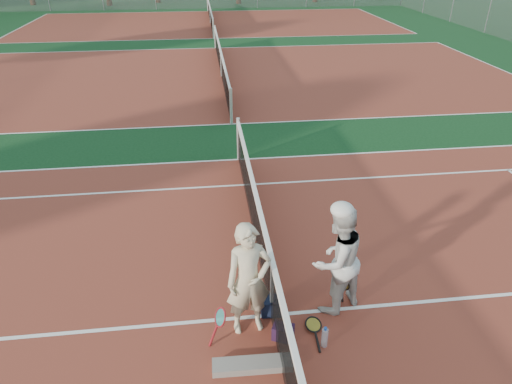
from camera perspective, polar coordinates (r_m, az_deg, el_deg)
ground at (r=7.00m, az=1.93°, el=-15.16°), size 130.00×130.00×0.00m
court_main at (r=7.00m, az=1.93°, el=-15.14°), size 23.77×10.97×0.01m
court_far_a at (r=19.10m, az=-4.32°, el=14.24°), size 23.77×10.97×0.01m
court_far_b at (r=32.33m, az=-5.71°, el=20.31°), size 23.77×10.97×0.01m
net_main at (r=6.66m, az=2.00°, el=-12.02°), size 0.10×10.98×1.02m
net_far_a at (r=18.98m, az=-4.38°, el=15.72°), size 0.10×10.98×1.02m
net_far_b at (r=32.25m, az=-5.76°, el=21.20°), size 0.10×10.98×1.02m
player_a at (r=6.25m, az=-0.92°, el=-10.95°), size 0.69×0.51×1.72m
player_b at (r=6.68m, az=10.08°, el=-8.33°), size 1.06×0.98×1.75m
racket_red at (r=6.47m, az=-4.44°, el=-16.33°), size 0.35×0.35×0.56m
racket_black_held at (r=7.04m, az=10.58°, el=-12.26°), size 0.34×0.32×0.58m
racket_spare at (r=6.85m, az=7.18°, el=-16.20°), size 0.29×0.61×0.08m
sports_bag_navy at (r=6.95m, az=2.08°, el=-14.03°), size 0.36×0.26×0.27m
sports_bag_purple at (r=6.62m, az=3.40°, el=-17.10°), size 0.34×0.29×0.23m
net_cover_canvas at (r=6.32m, az=-0.47°, el=-20.81°), size 1.04×0.27×0.11m
water_bottle at (r=6.56m, az=8.57°, el=-17.58°), size 0.09×0.09×0.30m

